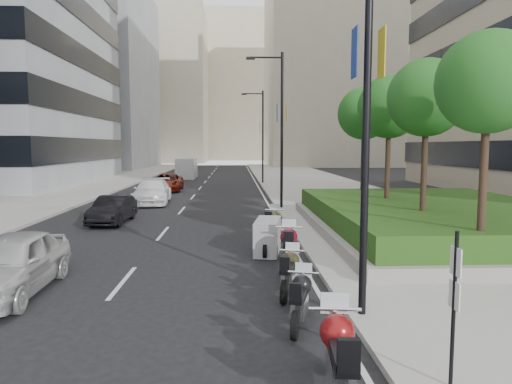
{
  "coord_description": "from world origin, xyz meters",
  "views": [
    {
      "loc": [
        1.6,
        -8.34,
        3.73
      ],
      "look_at": [
        2.38,
        8.64,
        2.0
      ],
      "focal_mm": 32.0,
      "sensor_mm": 36.0,
      "label": 1
    }
  ],
  "objects": [
    {
      "name": "ground",
      "position": [
        0.0,
        0.0,
        0.0
      ],
      "size": [
        160.0,
        160.0,
        0.0
      ],
      "primitive_type": "plane",
      "color": "black",
      "rests_on": "ground"
    },
    {
      "name": "sidewalk_right",
      "position": [
        9.0,
        30.0,
        0.07
      ],
      "size": [
        10.0,
        100.0,
        0.15
      ],
      "primitive_type": "cube",
      "color": "#9E9B93",
      "rests_on": "ground"
    },
    {
      "name": "sidewalk_left",
      "position": [
        -12.0,
        30.0,
        0.07
      ],
      "size": [
        8.0,
        100.0,
        0.15
      ],
      "primitive_type": "cube",
      "color": "#9E9B93",
      "rests_on": "ground"
    },
    {
      "name": "lane_edge",
      "position": [
        3.7,
        30.0,
        0.01
      ],
      "size": [
        0.12,
        100.0,
        0.01
      ],
      "primitive_type": "cube",
      "color": "silver",
      "rests_on": "ground"
    },
    {
      "name": "lane_centre",
      "position": [
        -1.5,
        30.0,
        0.01
      ],
      "size": [
        0.12,
        100.0,
        0.01
      ],
      "primitive_type": "cube",
      "color": "silver",
      "rests_on": "ground"
    },
    {
      "name": "building_grey_far",
      "position": [
        -24.0,
        70.0,
        15.0
      ],
      "size": [
        22.0,
        26.0,
        30.0
      ],
      "primitive_type": "cube",
      "color": "gray",
      "rests_on": "ground"
    },
    {
      "name": "building_cream_right",
      "position": [
        22.0,
        80.0,
        18.0
      ],
      "size": [
        28.0,
        24.0,
        36.0
      ],
      "primitive_type": "cube",
      "color": "#B7AD93",
      "rests_on": "ground"
    },
    {
      "name": "building_cream_left",
      "position": [
        -18.0,
        100.0,
        17.0
      ],
      "size": [
        26.0,
        24.0,
        34.0
      ],
      "primitive_type": "cube",
      "color": "#B7AD93",
      "rests_on": "ground"
    },
    {
      "name": "building_cream_centre",
      "position": [
        2.0,
        120.0,
        19.0
      ],
      "size": [
        30.0,
        24.0,
        38.0
      ],
      "primitive_type": "cube",
      "color": "#B7AD93",
      "rests_on": "ground"
    },
    {
      "name": "planter",
      "position": [
        10.0,
        10.0,
        0.35
      ],
      "size": [
        10.0,
        14.0,
        0.4
      ],
      "primitive_type": "cube",
      "color": "gray",
      "rests_on": "sidewalk_right"
    },
    {
      "name": "hedge",
      "position": [
        10.0,
        10.0,
        0.95
      ],
      "size": [
        9.4,
        13.4,
        0.8
      ],
      "primitive_type": "cube",
      "color": "#174112",
      "rests_on": "planter"
    },
    {
      "name": "tree_0",
      "position": [
        8.5,
        4.0,
        5.42
      ],
      "size": [
        2.8,
        2.8,
        6.3
      ],
      "color": "#332319",
      "rests_on": "planter"
    },
    {
      "name": "tree_1",
      "position": [
        8.5,
        8.0,
        5.42
      ],
      "size": [
        2.8,
        2.8,
        6.3
      ],
      "color": "#332319",
      "rests_on": "planter"
    },
    {
      "name": "tree_2",
      "position": [
        8.5,
        12.0,
        5.42
      ],
      "size": [
        2.8,
        2.8,
        6.3
      ],
      "color": "#332319",
      "rests_on": "planter"
    },
    {
      "name": "tree_3",
      "position": [
        8.5,
        16.0,
        5.42
      ],
      "size": [
        2.8,
        2.8,
        6.3
      ],
      "color": "#332319",
      "rests_on": "planter"
    },
    {
      "name": "lamp_post_0",
      "position": [
        4.14,
        1.0,
        5.07
      ],
      "size": [
        2.34,
        0.45,
        9.0
      ],
      "color": "black",
      "rests_on": "ground"
    },
    {
      "name": "lamp_post_1",
      "position": [
        4.14,
        18.0,
        5.07
      ],
      "size": [
        2.34,
        0.45,
        9.0
      ],
      "color": "black",
      "rests_on": "ground"
    },
    {
      "name": "lamp_post_2",
      "position": [
        4.14,
        36.0,
        5.07
      ],
      "size": [
        2.34,
        0.45,
        9.0
      ],
      "color": "black",
      "rests_on": "ground"
    },
    {
      "name": "parking_sign",
      "position": [
        4.8,
        -2.0,
        1.46
      ],
      "size": [
        0.06,
        0.32,
        2.5
      ],
      "color": "black",
      "rests_on": "ground"
    },
    {
      "name": "motorcycle_1",
      "position": [
        3.09,
        -2.09,
        0.65
      ],
      "size": [
        0.82,
        2.46,
        1.22
      ],
      "rotation": [
        0.0,
        0.0,
        1.48
      ],
      "color": "black",
      "rests_on": "ground"
    },
    {
      "name": "motorcycle_2",
      "position": [
        2.94,
        0.82,
        0.54
      ],
      "size": [
        0.8,
        1.98,
        1.01
      ],
      "rotation": [
        0.0,
        0.0,
        1.29
      ],
      "color": "black",
      "rests_on": "ground"
    },
    {
      "name": "motorcycle_3",
      "position": [
        2.95,
        2.83,
        0.55
      ],
      "size": [
        0.81,
        2.02,
        1.03
      ],
      "rotation": [
        0.0,
        0.0,
        1.29
      ],
      "color": "black",
      "rests_on": "ground"
    },
    {
      "name": "motorcycle_4",
      "position": [
        3.19,
        5.03,
        0.66
      ],
      "size": [
        0.83,
        2.48,
        1.23
      ],
      "rotation": [
        0.0,
        0.0,
        1.45
      ],
      "color": "black",
      "rests_on": "ground"
    },
    {
      "name": "motorcycle_5",
      "position": [
        2.71,
        7.17,
        0.59
      ],
      "size": [
        1.1,
        2.06,
        1.19
      ],
      "rotation": [
        0.0,
        0.0,
        1.41
      ],
      "color": "black",
      "rests_on": "ground"
    },
    {
      "name": "motorcycle_6",
      "position": [
        3.05,
        9.36,
        0.62
      ],
      "size": [
        0.91,
        2.3,
        1.17
      ],
      "rotation": [
        0.0,
        0.0,
        1.3
      ],
      "color": "black",
      "rests_on": "ground"
    },
    {
      "name": "car_a",
      "position": [
        -4.06,
        3.15,
        0.77
      ],
      "size": [
        1.96,
        4.6,
        1.55
      ],
      "primitive_type": "imported",
      "rotation": [
        0.0,
        0.0,
        0.03
      ],
      "color": "silver",
      "rests_on": "ground"
    },
    {
      "name": "car_b",
      "position": [
        -4.31,
        13.74,
        0.66
      ],
      "size": [
        1.57,
        4.05,
        1.32
      ],
      "primitive_type": "imported",
      "rotation": [
        0.0,
        0.0,
        -0.04
      ],
      "color": "black",
      "rests_on": "ground"
    },
    {
      "name": "car_c",
      "position": [
        -3.77,
        21.27,
        0.78
      ],
      "size": [
        2.52,
        5.51,
        1.56
      ],
      "primitive_type": "imported",
      "rotation": [
        0.0,
        0.0,
        0.06
      ],
      "color": "white",
      "rests_on": "ground"
    },
    {
      "name": "car_d",
      "position": [
        -4.05,
        29.53,
        0.72
      ],
      "size": [
        2.54,
        5.27,
        1.45
      ],
      "primitive_type": "imported",
      "rotation": [
        0.0,
        0.0,
        0.03
      ],
      "color": "#5F150B",
      "rests_on": "ground"
    },
    {
      "name": "delivery_van",
      "position": [
        -3.97,
        44.27,
        1.07
      ],
      "size": [
        2.1,
        5.46,
        2.29
      ],
      "rotation": [
        0.0,
        0.0,
        0.0
      ],
      "color": "#BDBDBF",
      "rests_on": "ground"
    }
  ]
}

